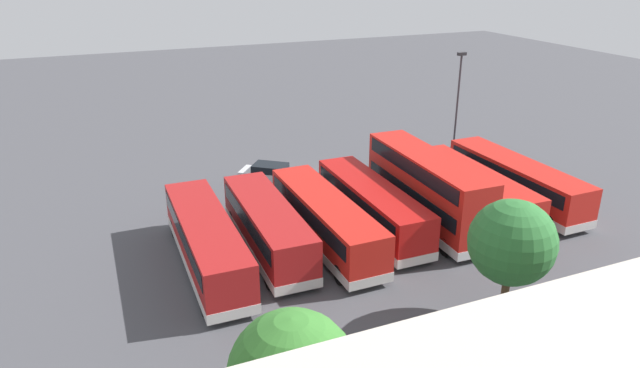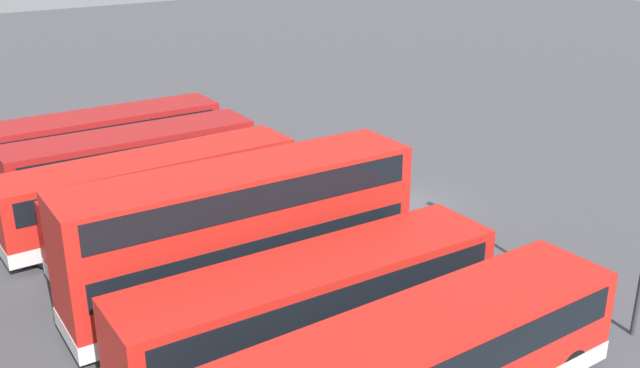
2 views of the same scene
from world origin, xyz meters
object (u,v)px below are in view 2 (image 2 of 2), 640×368
at_px(bus_single_deck_fifth, 152,189).
at_px(car_hatchback_silver, 374,160).
at_px(bus_double_decker_third, 243,231).
at_px(bus_single_deck_fourth, 209,214).
at_px(bus_single_deck_second, 313,304).
at_px(bus_single_deck_sixth, 132,163).
at_px(bus_single_deck_seventh, 95,143).

bearing_deg(bus_single_deck_fifth, car_hatchback_silver, -90.08).
relative_size(bus_double_decker_third, bus_single_deck_fourth, 1.02).
bearing_deg(bus_single_deck_fourth, bus_single_deck_second, 177.03).
distance_m(bus_double_decker_third, bus_single_deck_sixth, 10.48).
height_order(bus_single_deck_second, bus_double_decker_third, bus_double_decker_third).
relative_size(bus_single_deck_fourth, bus_single_deck_fifth, 0.96).
distance_m(bus_single_deck_second, bus_single_deck_seventh, 17.82).
height_order(bus_single_deck_second, bus_single_deck_fifth, same).
bearing_deg(bus_single_deck_fourth, bus_single_deck_sixth, 2.16).
xyz_separation_m(bus_single_deck_fifth, bus_single_deck_seventh, (7.06, -0.03, 0.00)).
xyz_separation_m(bus_single_deck_sixth, bus_single_deck_seventh, (3.63, 0.44, 0.00)).
bearing_deg(bus_single_deck_sixth, car_hatchback_silver, -108.30).
relative_size(bus_single_deck_second, bus_double_decker_third, 1.00).
distance_m(bus_double_decker_third, bus_single_deck_fourth, 3.70).
bearing_deg(bus_single_deck_sixth, bus_single_deck_fifth, 172.24).
xyz_separation_m(bus_single_deck_second, bus_single_deck_fourth, (7.31, -0.38, -0.00)).
distance_m(bus_single_deck_fourth, bus_single_deck_fifth, 3.52).
bearing_deg(bus_single_deck_fourth, bus_single_deck_fifth, 11.91).
xyz_separation_m(bus_double_decker_third, bus_single_deck_fifth, (7.01, 0.21, -0.83)).
bearing_deg(bus_double_decker_third, bus_single_deck_fourth, -8.23).
bearing_deg(car_hatchback_silver, bus_single_deck_second, 135.58).
bearing_deg(bus_single_deck_second, bus_single_deck_sixth, -0.49).
bearing_deg(bus_single_deck_sixth, bus_single_deck_fourth, -177.84).
bearing_deg(bus_single_deck_fifth, bus_single_deck_fourth, -168.09).
relative_size(bus_single_deck_sixth, car_hatchback_silver, 2.41).
relative_size(bus_double_decker_third, bus_single_deck_sixth, 1.07).
height_order(bus_single_deck_seventh, car_hatchback_silver, bus_single_deck_seventh).
relative_size(bus_double_decker_third, bus_single_deck_seventh, 0.97).
bearing_deg(bus_single_deck_seventh, bus_double_decker_third, -179.25).
distance_m(bus_single_deck_fourth, car_hatchback_silver, 10.75).
bearing_deg(car_hatchback_silver, bus_single_deck_fifth, 89.92).
relative_size(bus_single_deck_fifth, bus_single_deck_sixth, 1.09).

